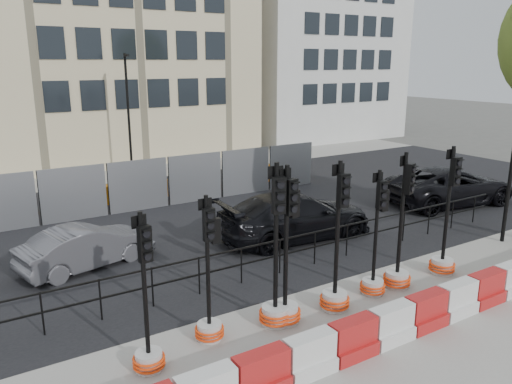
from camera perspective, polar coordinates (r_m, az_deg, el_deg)
ground at (r=12.89m, az=5.80°, el=-11.14°), size 120.00×120.00×0.00m
sidewalk_near at (r=10.97m, az=15.82°, el=-16.54°), size 40.00×6.00×0.02m
road at (r=18.51m, az=-7.55°, el=-3.03°), size 40.00×14.00×0.03m
sidewalk_far at (r=26.72m, az=-15.63°, el=2.02°), size 40.00×4.00×0.02m
building_cream at (r=32.61m, az=-16.43°, el=20.07°), size 15.00×10.06×18.00m
building_white at (r=39.48m, az=6.21°, el=18.04°), size 12.00×9.06×16.00m
kerb_railing at (r=13.50m, az=2.74°, el=-6.67°), size 18.00×0.04×1.00m
heras_fencing at (r=21.09m, az=-9.46°, el=0.90°), size 14.33×1.72×2.00m
lamp_post_far at (r=25.41m, az=-14.37°, el=8.83°), size 0.12×0.56×6.00m
barrier_row at (r=10.91m, az=15.16°, el=-14.53°), size 15.70×0.50×0.80m
traffic_signal_a at (r=9.77m, az=-12.24°, el=-16.16°), size 0.61×0.61×3.10m
traffic_signal_b at (r=10.48m, az=-5.33°, el=-12.97°), size 0.61×0.61×3.11m
traffic_signal_c at (r=10.98m, az=2.26°, el=-11.51°), size 0.72×0.72×3.63m
traffic_signal_d at (r=11.04m, az=3.47°, el=-10.82°), size 0.70×0.70×3.56m
traffic_signal_e at (r=11.75m, az=9.10°, el=-9.97°), size 0.70×0.70×3.53m
traffic_signal_f at (r=12.67m, az=13.39°, el=-8.23°), size 0.62×0.62×3.16m
traffic_signal_g at (r=13.20m, az=16.00°, el=-7.58°), size 0.69×0.69×3.51m
traffic_signal_h at (r=14.42m, az=20.69°, el=-6.06°), size 0.69×0.69×3.51m
car_b at (r=14.74m, az=-18.82°, el=-5.93°), size 3.07×4.31×1.22m
car_c at (r=16.20m, az=4.49°, el=-2.74°), size 2.76×5.53×1.53m
car_d at (r=21.55m, az=21.27°, el=0.65°), size 4.28×6.25×1.51m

